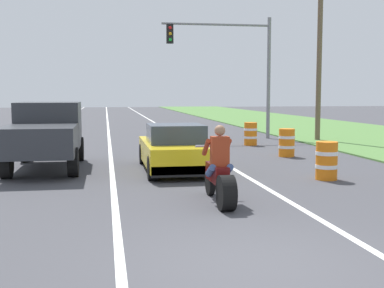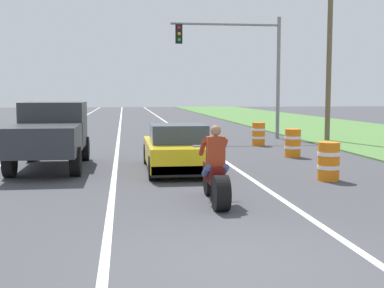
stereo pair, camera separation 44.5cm
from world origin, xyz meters
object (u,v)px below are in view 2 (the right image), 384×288
object	(u,v)px
construction_barrel_nearest	(329,161)
construction_barrel_mid	(293,143)
traffic_light_mast_near	(244,57)
motorcycle_with_rider	(216,176)
pickup_truck_left_lane_dark_grey	(50,132)
construction_barrel_far	(259,134)
sports_car_yellow	(178,149)

from	to	relation	value
construction_barrel_nearest	construction_barrel_mid	size ratio (longest dim) A/B	1.00
traffic_light_mast_near	construction_barrel_mid	world-z (taller)	traffic_light_mast_near
motorcycle_with_rider	construction_barrel_nearest	distance (m)	4.22
pickup_truck_left_lane_dark_grey	construction_barrel_mid	xyz separation A→B (m)	(8.14, 1.69, -0.60)
construction_barrel_mid	construction_barrel_far	xyz separation A→B (m)	(-0.15, 4.13, 0.00)
sports_car_yellow	construction_barrel_mid	world-z (taller)	sports_car_yellow
motorcycle_with_rider	construction_barrel_mid	xyz separation A→B (m)	(4.11, 7.36, -0.09)
construction_barrel_mid	construction_barrel_far	bearing A→B (deg)	92.06
motorcycle_with_rider	construction_barrel_nearest	bearing A→B (deg)	35.79
pickup_truck_left_lane_dark_grey	construction_barrel_nearest	size ratio (longest dim) A/B	4.80
sports_car_yellow	construction_barrel_far	bearing A→B (deg)	58.11
construction_barrel_nearest	construction_barrel_far	xyz separation A→B (m)	(0.54, 9.01, 0.00)
motorcycle_with_rider	traffic_light_mast_near	world-z (taller)	traffic_light_mast_near
sports_car_yellow	construction_barrel_far	world-z (taller)	sports_car_yellow
construction_barrel_nearest	construction_barrel_far	bearing A→B (deg)	86.57
construction_barrel_nearest	sports_car_yellow	bearing A→B (deg)	149.55
traffic_light_mast_near	pickup_truck_left_lane_dark_grey	bearing A→B (deg)	-131.79
pickup_truck_left_lane_dark_grey	construction_barrel_nearest	bearing A→B (deg)	-23.25
pickup_truck_left_lane_dark_grey	motorcycle_with_rider	bearing A→B (deg)	-54.63
sports_car_yellow	construction_barrel_nearest	xyz separation A→B (m)	(3.71, -2.18, -0.13)
motorcycle_with_rider	construction_barrel_far	xyz separation A→B (m)	(3.97, 11.48, -0.09)
motorcycle_with_rider	sports_car_yellow	size ratio (longest dim) A/B	0.51
traffic_light_mast_near	motorcycle_with_rider	bearing A→B (deg)	-105.47
construction_barrel_nearest	pickup_truck_left_lane_dark_grey	bearing A→B (deg)	156.75
construction_barrel_far	pickup_truck_left_lane_dark_grey	bearing A→B (deg)	-143.96
motorcycle_with_rider	sports_car_yellow	xyz separation A→B (m)	(-0.29, 4.65, 0.04)
motorcycle_with_rider	construction_barrel_far	bearing A→B (deg)	70.95
sports_car_yellow	pickup_truck_left_lane_dark_grey	distance (m)	3.90
pickup_truck_left_lane_dark_grey	construction_barrel_far	size ratio (longest dim) A/B	4.80
traffic_light_mast_near	construction_barrel_nearest	bearing A→B (deg)	-93.04
construction_barrel_nearest	construction_barrel_mid	world-z (taller)	same
pickup_truck_left_lane_dark_grey	construction_barrel_mid	size ratio (longest dim) A/B	4.80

